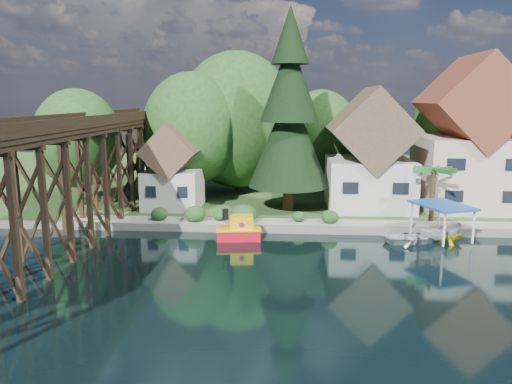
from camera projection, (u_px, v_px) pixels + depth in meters
ground at (293, 267)px, 31.52m from camera, size 140.00×140.00×0.00m
bank at (292, 178)px, 64.80m from camera, size 140.00×52.00×0.50m
seawall at (344, 230)px, 39.04m from camera, size 60.00×0.40×0.62m
promenade at (367, 224)px, 40.14m from camera, size 50.00×2.60×0.06m
trestle_bridge at (76, 169)px, 36.66m from camera, size 4.12×44.18×9.30m
house_left at (369, 157)px, 45.78m from camera, size 7.64×8.64×11.02m
house_center at (469, 144)px, 45.43m from camera, size 8.65×9.18×13.89m
shed at (173, 172)px, 45.75m from camera, size 5.09×5.40×7.85m
bg_trees at (303, 130)px, 50.93m from camera, size 49.90×13.30×10.57m
shrubs at (236, 213)px, 40.67m from camera, size 15.76×2.47×1.70m
conifer at (289, 114)px, 43.82m from camera, size 7.23×7.23×17.81m
palm_tree at (434, 172)px, 40.29m from camera, size 4.18×4.18×4.75m
tugboat at (239, 230)px, 37.51m from camera, size 3.52×2.21×2.42m
boat_white_a at (414, 236)px, 36.85m from camera, size 5.00×4.08×0.91m
boat_canopy at (441, 225)px, 36.91m from camera, size 4.41×5.19×2.83m
boat_yellow at (446, 233)px, 36.89m from camera, size 2.58×2.23×1.36m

